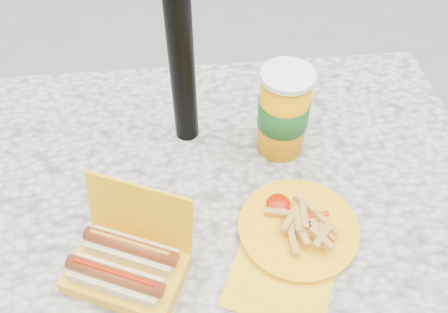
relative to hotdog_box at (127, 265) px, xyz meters
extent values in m
cube|color=beige|center=(0.12, 0.17, -0.06)|extent=(1.20, 0.80, 0.05)
cylinder|color=black|center=(-0.38, 0.47, -0.43)|extent=(0.07, 0.07, 0.70)
cylinder|color=black|center=(0.62, 0.47, -0.43)|extent=(0.07, 0.07, 0.70)
cube|color=#FFB10A|center=(0.00, -0.01, -0.02)|extent=(0.22, 0.19, 0.03)
cube|color=#FFB10A|center=(0.03, 0.06, 0.06)|extent=(0.18, 0.10, 0.12)
cube|color=beige|center=(-0.01, -0.03, 0.00)|extent=(0.16, 0.10, 0.04)
cylinder|color=#9A3E16|center=(-0.01, -0.03, 0.02)|extent=(0.16, 0.09, 0.02)
cylinder|color=#A71500|center=(-0.01, -0.03, 0.04)|extent=(0.13, 0.07, 0.01)
cube|color=beige|center=(0.01, 0.02, 0.00)|extent=(0.16, 0.10, 0.04)
cylinder|color=#9A3E16|center=(0.01, 0.02, 0.02)|extent=(0.16, 0.09, 0.02)
cylinder|color=#B17C20|center=(0.01, 0.02, 0.04)|extent=(0.13, 0.07, 0.01)
cube|color=yellow|center=(0.26, -0.03, -0.03)|extent=(0.23, 0.23, 0.00)
cylinder|color=#FFB10A|center=(0.31, 0.06, -0.03)|extent=(0.21, 0.21, 0.01)
cylinder|color=#FFB10A|center=(0.31, 0.06, -0.02)|extent=(0.22, 0.22, 0.01)
cube|color=#C58842|center=(0.35, 0.04, -0.01)|extent=(0.05, 0.05, 0.01)
cube|color=#C58842|center=(0.29, 0.06, 0.00)|extent=(0.04, 0.05, 0.01)
cube|color=#C58842|center=(0.32, 0.06, -0.01)|extent=(0.05, 0.02, 0.01)
cube|color=#C58842|center=(0.35, 0.05, 0.00)|extent=(0.04, 0.05, 0.01)
cube|color=#C58842|center=(0.34, 0.03, -0.01)|extent=(0.03, 0.05, 0.01)
cube|color=#C58842|center=(0.34, 0.02, 0.00)|extent=(0.05, 0.05, 0.01)
cube|color=#C58842|center=(0.30, 0.06, 0.00)|extent=(0.02, 0.05, 0.01)
cube|color=#C58842|center=(0.34, 0.02, 0.00)|extent=(0.04, 0.05, 0.01)
cube|color=#C58842|center=(0.31, 0.07, 0.00)|extent=(0.02, 0.05, 0.01)
cube|color=#C58842|center=(0.31, 0.05, -0.01)|extent=(0.02, 0.05, 0.01)
cube|color=#C58842|center=(0.30, 0.06, -0.01)|extent=(0.04, 0.05, 0.01)
cube|color=#C58842|center=(0.31, 0.06, -0.01)|extent=(0.02, 0.05, 0.01)
cube|color=#C58842|center=(0.29, 0.02, -0.01)|extent=(0.02, 0.05, 0.01)
cube|color=#C58842|center=(0.30, 0.04, 0.00)|extent=(0.03, 0.05, 0.01)
cube|color=#C58842|center=(0.32, 0.09, 0.00)|extent=(0.04, 0.05, 0.01)
cube|color=#C58842|center=(0.27, 0.09, -0.01)|extent=(0.05, 0.02, 0.01)
cube|color=#C58842|center=(0.31, 0.06, -0.01)|extent=(0.03, 0.05, 0.01)
ellipsoid|color=#A71500|center=(0.28, 0.11, -0.01)|extent=(0.05, 0.05, 0.01)
cube|color=red|center=(0.32, 0.07, 0.00)|extent=(0.09, 0.02, 0.00)
cylinder|color=#FF9C00|center=(0.31, 0.27, 0.06)|extent=(0.10, 0.10, 0.19)
cylinder|color=#15541A|center=(0.31, 0.27, 0.06)|extent=(0.10, 0.10, 0.06)
cylinder|color=white|center=(0.31, 0.27, 0.16)|extent=(0.10, 0.10, 0.01)
camera|label=1|loc=(0.12, -0.41, 0.71)|focal=38.00mm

